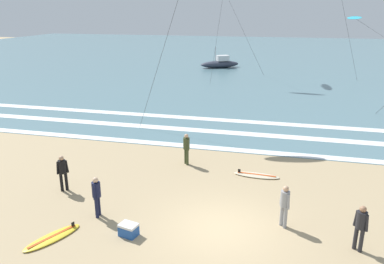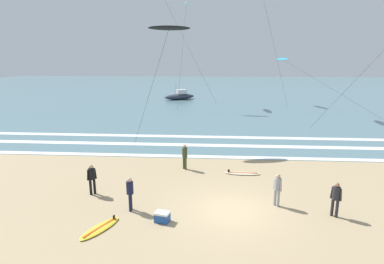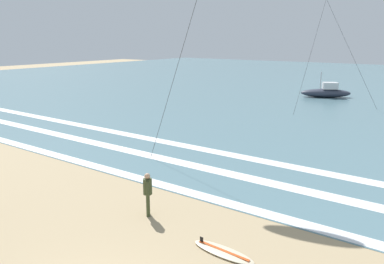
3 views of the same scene
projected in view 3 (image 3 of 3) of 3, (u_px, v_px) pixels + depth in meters
wave_foam_shoreline at (231, 204)px, 15.08m from camera, size 46.79×0.64×0.01m
wave_foam_mid_break at (278, 185)px, 17.03m from camera, size 55.72×0.82×0.01m
wave_foam_outer_break at (277, 164)px, 19.87m from camera, size 59.05×0.83×0.01m
surfer_right_near at (148, 190)px, 13.93m from camera, size 0.40×0.44×1.60m
surfboard_right_spare at (223, 252)px, 11.65m from camera, size 2.13×0.71×0.25m
offshore_boat at (326, 92)px, 41.99m from camera, size 5.37×4.00×2.70m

